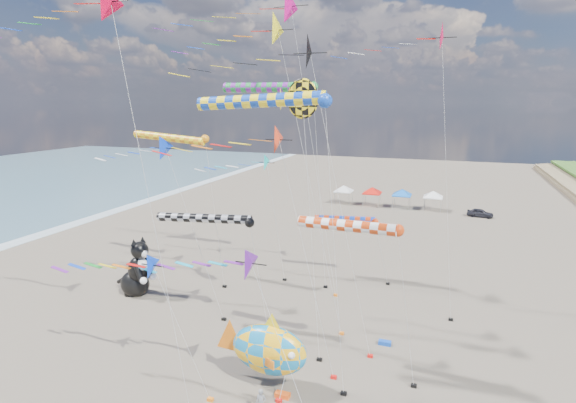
# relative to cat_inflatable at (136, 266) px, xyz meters

# --- Properties ---
(delta_kite_0) EXTENTS (12.56, 2.00, 16.26)m
(delta_kite_0) POSITION_rel_cat_inflatable_xyz_m (15.03, -6.44, 12.05)
(delta_kite_0) COLOR #FF3B1A
(delta_kite_0) RESTS_ON ground
(delta_kite_1) EXTENTS (12.46, 2.45, 23.60)m
(delta_kite_1) POSITION_rel_cat_inflatable_xyz_m (14.45, -0.74, 19.26)
(delta_kite_1) COLOR yellow
(delta_kite_1) RESTS_ON ground
(delta_kite_2) EXTENTS (10.13, 2.27, 23.29)m
(delta_kite_2) POSITION_rel_cat_inflatable_xyz_m (24.15, 4.52, 19.02)
(delta_kite_2) COLOR #DE0D44
(delta_kite_2) RESTS_ON ground
(delta_kite_3) EXTENTS (10.58, 2.21, 15.07)m
(delta_kite_3) POSITION_rel_cat_inflatable_xyz_m (5.27, -1.77, 10.86)
(delta_kite_3) COLOR blue
(delta_kite_3) RESTS_ON ground
(delta_kite_4) EXTENTS (10.95, 2.01, 10.20)m
(delta_kite_4) POSITION_rel_cat_inflatable_xyz_m (15.77, -12.44, 6.04)
(delta_kite_4) COLOR #5E178F
(delta_kite_4) RESTS_ON ground
(delta_kite_5) EXTENTS (17.29, 3.32, 26.90)m
(delta_kite_5) POSITION_rel_cat_inflatable_xyz_m (12.22, 5.94, 22.19)
(delta_kite_5) COLOR #D00974
(delta_kite_5) RESTS_ON ground
(delta_kite_6) EXTENTS (14.22, 2.49, 21.86)m
(delta_kite_6) POSITION_rel_cat_inflatable_xyz_m (16.67, -3.16, 17.49)
(delta_kite_6) COLOR black
(delta_kite_6) RESTS_ON ground
(delta_kite_7) EXTENTS (10.03, 1.81, 12.79)m
(delta_kite_7) POSITION_rel_cat_inflatable_xyz_m (7.75, 7.83, 8.65)
(delta_kite_7) COLOR #14C5BF
(delta_kite_7) RESTS_ON ground
(delta_kite_8) EXTENTS (13.19, 2.42, 23.68)m
(delta_kite_8) POSITION_rel_cat_inflatable_xyz_m (8.12, -12.32, 19.34)
(delta_kite_8) COLOR red
(delta_kite_8) RESTS_ON ground
(delta_kite_9) EXTENTS (10.51, 1.67, 9.27)m
(delta_kite_9) POSITION_rel_cat_inflatable_xyz_m (9.02, -11.14, 5.17)
(delta_kite_9) COLOR #093BE3
(delta_kite_9) RESTS_ON ground
(windsock_0) EXTENTS (7.63, 0.68, 6.59)m
(windsock_0) POSITION_rel_cat_inflatable_xyz_m (17.35, 10.29, 3.37)
(windsock_0) COLOR red
(windsock_0) RESTS_ON ground
(windsock_1) EXTENTS (9.50, 0.76, 14.61)m
(windsock_1) POSITION_rel_cat_inflatable_xyz_m (1.71, 4.24, 11.34)
(windsock_1) COLOR orange
(windsock_1) RESTS_ON ground
(windsock_2) EXTENTS (7.88, 0.77, 10.46)m
(windsock_2) POSITION_rel_cat_inflatable_xyz_m (21.01, -5.60, 7.20)
(windsock_2) COLOR #C0370D
(windsock_2) RESTS_ON ground
(windsock_3) EXTENTS (9.25, 0.81, 17.95)m
(windsock_3) POSITION_rel_cat_inflatable_xyz_m (16.39, -7.86, 14.64)
(windsock_3) COLOR #123FB4
(windsock_3) RESTS_ON ground
(windsock_4) EXTENTS (9.22, 0.71, 9.37)m
(windsock_4) POSITION_rel_cat_inflatable_xyz_m (9.70, -3.45, 6.14)
(windsock_4) COLOR black
(windsock_4) RESTS_ON ground
(windsock_5) EXTENTS (10.34, 0.94, 19.28)m
(windsock_5) POSITION_rel_cat_inflatable_xyz_m (10.56, 7.49, 15.93)
(windsock_5) COLOR #198C36
(windsock_5) RESTS_ON ground
(angelfish_kite) EXTENTS (3.74, 3.02, 19.01)m
(angelfish_kite) POSITION_rel_cat_inflatable_xyz_m (16.63, -2.81, 14.72)
(angelfish_kite) COLOR yellow
(angelfish_kite) RESTS_ON ground
(cat_inflatable) EXTENTS (4.59, 3.09, 5.66)m
(cat_inflatable) POSITION_rel_cat_inflatable_xyz_m (0.00, 0.00, 0.00)
(cat_inflatable) COLOR black
(cat_inflatable) RESTS_ON ground
(fish_inflatable) EXTENTS (6.46, 2.33, 5.16)m
(fish_inflatable) POSITION_rel_cat_inflatable_xyz_m (16.70, -8.84, -0.13)
(fish_inflatable) COLOR #137BBA
(fish_inflatable) RESTS_ON ground
(person_adult) EXTENTS (0.66, 0.48, 1.67)m
(person_adult) POSITION_rel_cat_inflatable_xyz_m (17.26, -11.32, -1.99)
(person_adult) COLOR slate
(person_adult) RESTS_ON ground
(child_green) EXTENTS (0.54, 0.42, 1.10)m
(child_green) POSITION_rel_cat_inflatable_xyz_m (16.21, -6.35, -2.28)
(child_green) COLOR #1D8323
(child_green) RESTS_ON ground
(child_blue) EXTENTS (0.64, 0.44, 1.00)m
(child_blue) POSITION_rel_cat_inflatable_xyz_m (14.29, -5.61, -2.33)
(child_blue) COLOR #2128AB
(child_blue) RESTS_ON ground
(kite_bag_0) EXTENTS (0.90, 0.44, 0.30)m
(kite_bag_0) POSITION_rel_cat_inflatable_xyz_m (17.82, -9.34, -2.68)
(kite_bag_0) COLOR #FF5715
(kite_bag_0) RESTS_ON ground
(kite_bag_1) EXTENTS (0.90, 0.44, 0.30)m
(kite_bag_1) POSITION_rel_cat_inflatable_xyz_m (22.77, -1.11, -2.68)
(kite_bag_1) COLOR blue
(kite_bag_1) RESTS_ON ground
(kite_bag_2) EXTENTS (0.90, 0.44, 0.30)m
(kite_bag_2) POSITION_rel_cat_inflatable_xyz_m (16.84, -3.87, -2.68)
(kite_bag_2) COLOR black
(kite_bag_2) RESTS_ON ground
(tent_row) EXTENTS (19.20, 4.20, 3.80)m
(tent_row) POSITION_rel_cat_inflatable_xyz_m (16.63, 44.21, 0.32)
(tent_row) COLOR silver
(tent_row) RESTS_ON ground
(parked_car) EXTENTS (4.00, 2.02, 1.31)m
(parked_car) POSITION_rel_cat_inflatable_xyz_m (31.32, 42.21, -2.18)
(parked_car) COLOR #26262D
(parked_car) RESTS_ON ground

